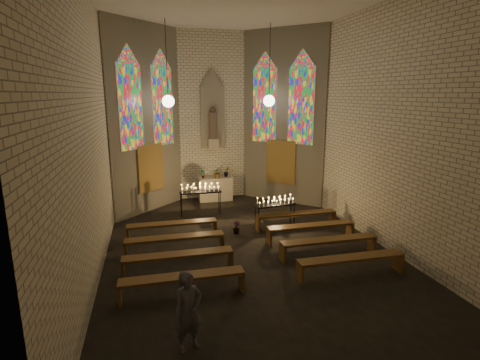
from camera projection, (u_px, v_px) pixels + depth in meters
name	position (u px, v px, depth m)	size (l,w,h in m)	color
floor	(248.00, 250.00, 10.92)	(12.00, 12.00, 0.00)	black
room	(224.00, 115.00, 13.28)	(8.22, 12.43, 7.00)	beige
altar	(215.00, 189.00, 15.97)	(1.40, 0.60, 1.00)	#BFB69B
flower_vase_left	(203.00, 174.00, 15.64)	(0.20, 0.14, 0.38)	#4C723F
flower_vase_center	(217.00, 173.00, 15.79)	(0.39, 0.34, 0.44)	#4C723F
flower_vase_right	(226.00, 172.00, 15.95)	(0.24, 0.19, 0.44)	#4C723F
aisle_flower_pot	(236.00, 228.00, 12.20)	(0.23, 0.23, 0.41)	#4C723F
votive_stand_left	(200.00, 190.00, 13.91)	(1.54, 0.37, 1.13)	black
votive_stand_right	(275.00, 203.00, 12.55)	(1.45, 0.52, 1.04)	black
pew_left_0	(172.00, 225.00, 11.73)	(2.77, 0.39, 0.53)	brown
pew_right_0	(296.00, 216.00, 12.68)	(2.77, 0.39, 0.53)	brown
pew_left_1	(175.00, 240.00, 10.59)	(2.77, 0.39, 0.53)	brown
pew_right_1	(311.00, 228.00, 11.55)	(2.77, 0.39, 0.53)	brown
pew_left_2	(178.00, 257.00, 9.46)	(2.77, 0.39, 0.53)	brown
pew_right_2	(329.00, 242.00, 10.41)	(2.77, 0.39, 0.53)	brown
pew_left_3	(183.00, 279.00, 8.32)	(2.77, 0.39, 0.53)	brown
pew_right_3	(351.00, 260.00, 9.27)	(2.77, 0.39, 0.53)	brown
visitor	(188.00, 311.00, 6.56)	(0.54, 0.35, 1.48)	#46444D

